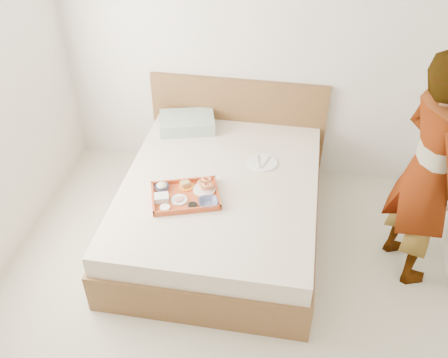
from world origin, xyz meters
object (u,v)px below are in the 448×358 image
bed (220,207)px  tray (185,196)px  person (428,172)px  dinner_plate (262,163)px

bed → tray: bearing=-134.5°
tray → person: size_ratio=0.28×
tray → dinner_plate: size_ratio=2.05×
bed → person: 1.64m
bed → dinner_plate: 0.52m
tray → person: (1.73, 0.12, 0.37)m
bed → tray: tray is taller
tray → dinner_plate: 0.77m
tray → dinner_plate: (0.54, 0.55, -0.02)m
tray → person: 1.78m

